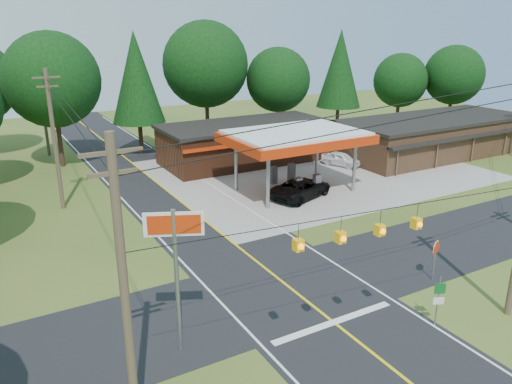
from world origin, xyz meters
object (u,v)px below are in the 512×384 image
gas_canopy (296,139)px  suv_car (301,188)px  sedan_car (341,159)px  big_stop_sign (175,250)px  octagonal_stop_sign (436,251)px

gas_canopy → suv_car: bearing=-106.3°
suv_car → sedan_car: 10.24m
big_stop_sign → octagonal_stop_sign: size_ratio=2.74×
sedan_car → big_stop_sign: bearing=-162.9°
suv_car → octagonal_stop_sign: bearing=154.9°
gas_canopy → sedan_car: (8.00, 4.00, -3.61)m
sedan_car → big_stop_sign: 30.65m
gas_canopy → octagonal_stop_sign: bearing=-97.1°
gas_canopy → big_stop_sign: big_stop_sign is taller
big_stop_sign → suv_car: bearing=41.1°
gas_canopy → big_stop_sign: size_ratio=1.71×
octagonal_stop_sign → sedan_car: bearing=63.5°
octagonal_stop_sign → gas_canopy: bearing=82.9°
suv_car → gas_canopy: bearing=-35.4°
suv_car → octagonal_stop_sign: 14.41m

